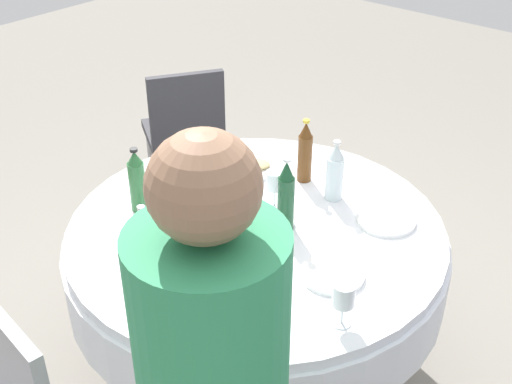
# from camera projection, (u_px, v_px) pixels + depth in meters

# --- Properties ---
(ground_plane) EXTENTS (10.00, 10.00, 0.00)m
(ground_plane) POSITION_uv_depth(u_px,v_px,m) (256.00, 367.00, 2.84)
(ground_plane) COLOR gray
(dining_table) EXTENTS (1.42, 1.42, 0.74)m
(dining_table) POSITION_uv_depth(u_px,v_px,m) (256.00, 257.00, 2.53)
(dining_table) COLOR white
(dining_table) RESTS_ON ground_plane
(bottle_clear_front) EXTENTS (0.07, 0.07, 0.25)m
(bottle_clear_front) POSITION_uv_depth(u_px,v_px,m) (335.00, 172.00, 2.55)
(bottle_clear_front) COLOR silver
(bottle_clear_front) RESTS_ON dining_table
(bottle_dark_green_north) EXTENTS (0.06, 0.06, 0.30)m
(bottle_dark_green_north) POSITION_uv_depth(u_px,v_px,m) (145.00, 248.00, 2.10)
(bottle_dark_green_north) COLOR #194728
(bottle_dark_green_north) RESTS_ON dining_table
(bottle_green_west) EXTENTS (0.06, 0.06, 0.26)m
(bottle_green_west) POSITION_uv_depth(u_px,v_px,m) (137.00, 181.00, 2.48)
(bottle_green_west) COLOR #2D6B38
(bottle_green_west) RESTS_ON dining_table
(bottle_brown_mid) EXTENTS (0.06, 0.06, 0.27)m
(bottle_brown_mid) POSITION_uv_depth(u_px,v_px,m) (305.00, 153.00, 2.66)
(bottle_brown_mid) COLOR #593314
(bottle_brown_mid) RESTS_ON dining_table
(bottle_dark_green_rear) EXTENTS (0.06, 0.06, 0.29)m
(bottle_dark_green_rear) POSITION_uv_depth(u_px,v_px,m) (286.00, 196.00, 2.37)
(bottle_dark_green_rear) COLOR #194728
(bottle_dark_green_rear) RESTS_ON dining_table
(bottle_dark_green_south) EXTENTS (0.07, 0.07, 0.30)m
(bottle_dark_green_south) POSITION_uv_depth(u_px,v_px,m) (182.00, 227.00, 2.20)
(bottle_dark_green_south) COLOR #194728
(bottle_dark_green_south) RESTS_ON dining_table
(wine_glass_mid) EXTENTS (0.07, 0.07, 0.15)m
(wine_glass_mid) POSITION_uv_depth(u_px,v_px,m) (274.00, 182.00, 2.50)
(wine_glass_mid) COLOR white
(wine_glass_mid) RESTS_ON dining_table
(wine_glass_rear) EXTENTS (0.06, 0.06, 0.15)m
(wine_glass_rear) POSITION_uv_depth(u_px,v_px,m) (236.00, 228.00, 2.25)
(wine_glass_rear) COLOR white
(wine_glass_rear) RESTS_ON dining_table
(wine_glass_south) EXTENTS (0.07, 0.07, 0.14)m
(wine_glass_south) POSITION_uv_depth(u_px,v_px,m) (239.00, 211.00, 2.35)
(wine_glass_south) COLOR white
(wine_glass_south) RESTS_ON dining_table
(wine_glass_inner) EXTENTS (0.07, 0.07, 0.13)m
(wine_glass_inner) POSITION_uv_depth(u_px,v_px,m) (221.00, 281.00, 2.04)
(wine_glass_inner) COLOR white
(wine_glass_inner) RESTS_ON dining_table
(wine_glass_east) EXTENTS (0.07, 0.07, 0.15)m
(wine_glass_east) POSITION_uv_depth(u_px,v_px,m) (344.00, 297.00, 1.95)
(wine_glass_east) COLOR white
(wine_glass_east) RESTS_ON dining_table
(plate_east) EXTENTS (0.21, 0.21, 0.02)m
(plate_east) POSITION_uv_depth(u_px,v_px,m) (332.00, 274.00, 2.19)
(plate_east) COLOR white
(plate_east) RESTS_ON dining_table
(plate_right) EXTENTS (0.20, 0.20, 0.04)m
(plate_right) POSITION_uv_depth(u_px,v_px,m) (260.00, 167.00, 2.79)
(plate_right) COLOR white
(plate_right) RESTS_ON dining_table
(plate_left) EXTENTS (0.22, 0.22, 0.02)m
(plate_left) POSITION_uv_depth(u_px,v_px,m) (193.00, 192.00, 2.63)
(plate_left) COLOR white
(plate_left) RESTS_ON dining_table
(plate_far) EXTENTS (0.22, 0.22, 0.02)m
(plate_far) POSITION_uv_depth(u_px,v_px,m) (386.00, 220.00, 2.47)
(plate_far) COLOR white
(plate_far) RESTS_ON dining_table
(fork_north) EXTENTS (0.10, 0.17, 0.00)m
(fork_north) POSITION_uv_depth(u_px,v_px,m) (140.00, 244.00, 2.35)
(fork_north) COLOR silver
(fork_north) RESTS_ON dining_table
(chair_south) EXTENTS (0.55, 0.55, 0.87)m
(chair_south) POSITION_uv_depth(u_px,v_px,m) (185.00, 128.00, 3.63)
(chair_south) COLOR #2D2D33
(chair_south) RESTS_ON ground_plane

